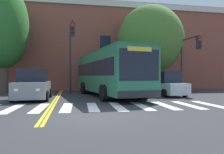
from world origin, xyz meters
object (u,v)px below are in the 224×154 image
at_px(car_white_far_lane, 166,85).
at_px(traffic_light_overhead, 71,46).
at_px(street_tree_curbside_large, 151,39).
at_px(street_tree_curbside_small, 4,26).
at_px(city_bus, 107,72).
at_px(traffic_light_near_corner, 188,53).
at_px(car_grey_near_lane, 33,86).

relative_size(car_white_far_lane, traffic_light_overhead, 0.68).
bearing_deg(car_white_far_lane, street_tree_curbside_large, 83.53).
xyz_separation_m(car_white_far_lane, street_tree_curbside_small, (-12.91, 4.86, 5.03)).
relative_size(car_white_far_lane, street_tree_curbside_small, 0.42).
height_order(traffic_light_overhead, street_tree_curbside_small, street_tree_curbside_small).
xyz_separation_m(city_bus, street_tree_curbside_large, (4.96, 3.98, 3.34)).
bearing_deg(traffic_light_near_corner, city_bus, -172.61).
distance_m(car_grey_near_lane, traffic_light_near_corner, 12.92).
bearing_deg(city_bus, traffic_light_overhead, 149.75).
bearing_deg(traffic_light_near_corner, street_tree_curbside_small, 168.33).
bearing_deg(city_bus, car_grey_near_lane, -162.13).
height_order(city_bus, traffic_light_near_corner, traffic_light_near_corner).
bearing_deg(traffic_light_overhead, street_tree_curbside_small, 155.60).
xyz_separation_m(car_white_far_lane, traffic_light_overhead, (-7.14, 2.24, 3.12)).
bearing_deg(city_bus, street_tree_curbside_small, 153.66).
distance_m(traffic_light_near_corner, traffic_light_overhead, 10.01).
xyz_separation_m(traffic_light_near_corner, traffic_light_overhead, (-9.98, 0.64, 0.50)).
distance_m(traffic_light_near_corner, street_tree_curbside_large, 4.16).
height_order(city_bus, car_grey_near_lane, city_bus).
bearing_deg(car_white_far_lane, traffic_light_overhead, 162.57).
distance_m(car_grey_near_lane, traffic_light_overhead, 5.08).
xyz_separation_m(traffic_light_overhead, street_tree_curbside_large, (7.67, 2.40, 1.17)).
relative_size(traffic_light_near_corner, traffic_light_overhead, 0.90).
distance_m(traffic_light_overhead, street_tree_curbside_small, 6.61).
xyz_separation_m(city_bus, car_grey_near_lane, (-5.12, -1.65, -0.93)).
distance_m(city_bus, traffic_light_overhead, 3.82).
xyz_separation_m(car_white_far_lane, traffic_light_near_corner, (2.83, 1.61, 2.62)).
bearing_deg(car_grey_near_lane, traffic_light_overhead, 53.29).
xyz_separation_m(car_grey_near_lane, traffic_light_near_corner, (12.39, 2.59, 2.60)).
relative_size(car_grey_near_lane, traffic_light_near_corner, 0.81).
bearing_deg(car_white_far_lane, car_grey_near_lane, -174.11).
relative_size(traffic_light_near_corner, street_tree_curbside_small, 0.55).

